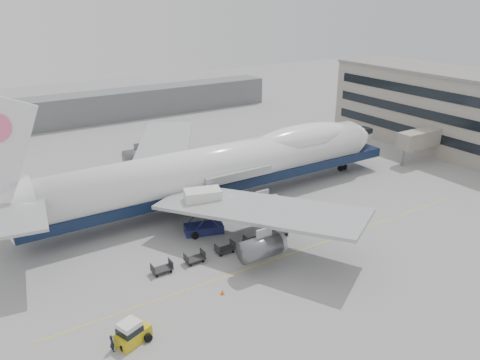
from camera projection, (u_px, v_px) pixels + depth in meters
ground at (267, 232)px, 61.76m from camera, size 260.00×260.00×0.00m
apron_line at (295, 252)px, 57.04m from camera, size 60.00×0.15×0.01m
hangar at (61, 112)px, 110.49m from camera, size 110.00×8.00×7.00m
airliner at (225, 165)px, 69.43m from camera, size 67.00×55.30×19.98m
catering_truck at (203, 209)px, 60.54m from camera, size 5.48×4.43×6.10m
baggage_tug at (132, 333)px, 41.92m from camera, size 3.50×2.66×2.28m
ground_worker at (112, 343)px, 40.94m from camera, size 0.51×0.68×1.68m
traffic_cone at (222, 292)px, 48.91m from camera, size 0.42×0.42×0.62m
dolly_0 at (162, 269)px, 52.64m from camera, size 2.30×1.35×1.30m
dolly_1 at (195, 258)px, 54.69m from camera, size 2.30×1.35×1.30m
dolly_2 at (225, 249)px, 56.73m from camera, size 2.30×1.35×1.30m
dolly_3 at (253, 240)px, 58.78m from camera, size 2.30×1.35×1.30m
dolly_4 at (279, 232)px, 60.82m from camera, size 2.30×1.35×1.30m
dolly_5 at (304, 224)px, 62.87m from camera, size 2.30×1.35×1.30m
dolly_6 at (327, 217)px, 64.91m from camera, size 2.30×1.35×1.30m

